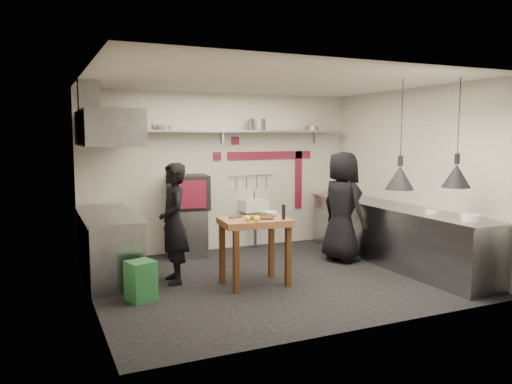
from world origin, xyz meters
name	(u,v)px	position (x,y,z in m)	size (l,w,h in m)	color
floor	(273,278)	(0.00, 0.00, 0.00)	(5.00, 5.00, 0.00)	black
ceiling	(274,81)	(0.00, 0.00, 2.80)	(5.00, 5.00, 0.00)	silver
wall_back	(222,172)	(0.00, 2.10, 1.40)	(5.00, 0.04, 2.80)	beige
wall_front	(364,199)	(0.00, -2.10, 1.40)	(5.00, 0.04, 2.80)	beige
wall_left	(88,189)	(-2.50, 0.00, 1.40)	(0.04, 4.20, 2.80)	beige
wall_right	(413,176)	(2.50, 0.00, 1.40)	(0.04, 4.20, 2.80)	beige
red_band_horiz	(270,155)	(0.95, 2.08, 1.68)	(1.70, 0.02, 0.14)	maroon
red_band_vert	(298,180)	(1.55, 2.08, 1.20)	(0.14, 0.02, 1.10)	maroon
red_tile_a	(235,141)	(0.25, 2.08, 1.95)	(0.14, 0.02, 0.14)	maroon
red_tile_b	(217,156)	(-0.10, 2.08, 1.68)	(0.14, 0.02, 0.14)	maroon
back_shelf	(225,131)	(0.00, 1.92, 2.12)	(4.60, 0.34, 0.04)	slate
shelf_bracket_left	(112,137)	(-1.90, 2.07, 2.02)	(0.04, 0.06, 0.24)	slate
shelf_bracket_mid	(222,137)	(0.00, 2.07, 2.02)	(0.04, 0.06, 0.24)	slate
shelf_bracket_right	(315,137)	(1.90, 2.07, 2.02)	(0.04, 0.06, 0.24)	slate
pan_far_left	(145,127)	(-1.40, 1.92, 2.19)	(0.29, 0.29, 0.09)	slate
pan_mid_left	(164,128)	(-1.09, 1.92, 2.18)	(0.24, 0.24, 0.07)	slate
stock_pot	(257,125)	(0.61, 1.92, 2.24)	(0.30, 0.30, 0.20)	slate
pan_right	(312,128)	(1.73, 1.92, 2.18)	(0.25, 0.25, 0.08)	slate
oven_stand	(187,233)	(-0.76, 1.79, 0.40)	(0.62, 0.56, 0.80)	slate
combi_oven	(188,192)	(-0.72, 1.82, 1.09)	(0.66, 0.61, 0.58)	black
oven_door	(193,194)	(-0.74, 1.48, 1.09)	(0.45, 0.03, 0.46)	maroon
oven_glass	(192,194)	(-0.75, 1.50, 1.09)	(0.33, 0.01, 0.34)	black
hand_sink	(254,205)	(0.55, 1.92, 0.78)	(0.46, 0.34, 0.22)	white
sink_tap	(254,196)	(0.55, 1.92, 0.96)	(0.03, 0.03, 0.14)	slate
sink_drain	(255,230)	(0.55, 1.88, 0.34)	(0.06, 0.06, 0.66)	slate
utensil_rail	(251,175)	(0.55, 2.06, 1.32)	(0.02, 0.02, 0.90)	slate
counter_right	(393,235)	(2.15, 0.00, 0.45)	(0.70, 3.80, 0.90)	slate
counter_right_top	(394,207)	(2.15, 0.00, 0.92)	(0.76, 3.90, 0.03)	slate
plate_stack	(471,218)	(2.12, -1.56, 0.97)	(0.25, 0.25, 0.09)	white
small_bowl_right	(432,212)	(2.10, -0.88, 0.96)	(0.18, 0.18, 0.05)	white
counter_left	(108,246)	(-2.15, 1.05, 0.45)	(0.70, 1.90, 0.90)	slate
counter_left_top	(107,214)	(-2.15, 1.05, 0.92)	(0.76, 2.00, 0.03)	slate
extractor_hood	(108,128)	(-2.10, 1.05, 2.15)	(0.78, 1.60, 0.50)	slate
hood_duct	(88,99)	(-2.35, 1.05, 2.55)	(0.28, 0.28, 0.50)	slate
green_bin	(141,281)	(-1.94, -0.20, 0.25)	(0.31, 0.31, 0.50)	#226131
prep_table	(255,252)	(-0.37, -0.17, 0.46)	(0.92, 0.64, 0.92)	#935E3A
cutting_board	(260,218)	(-0.31, -0.20, 0.93)	(0.35, 0.24, 0.03)	#4B2A12
pepper_mill	(284,212)	(-0.04, -0.39, 1.02)	(0.05, 0.05, 0.20)	black
lemon_a	(247,218)	(-0.54, -0.31, 0.96)	(0.08, 0.08, 0.08)	#FFFD22
lemon_b	(257,219)	(-0.45, -0.41, 0.96)	(0.08, 0.08, 0.08)	#FFFD22
veg_ball	(261,213)	(-0.22, -0.05, 0.97)	(0.09, 0.09, 0.09)	#518E30
steel_tray	(235,217)	(-0.60, -0.02, 0.94)	(0.16, 0.11, 0.03)	slate
bowl	(270,214)	(-0.08, -0.06, 0.95)	(0.20, 0.20, 0.06)	white
heat_lamp_near	(401,135)	(1.45, -0.93, 2.06)	(0.39, 0.39, 1.49)	black
heat_lamp_far	(458,133)	(2.03, -1.36, 2.08)	(0.37, 0.37, 1.44)	black
chef_left	(174,223)	(-1.35, 0.38, 0.84)	(0.61, 0.40, 1.68)	black
chef_right	(342,207)	(1.47, 0.46, 0.89)	(0.87, 0.57, 1.79)	black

